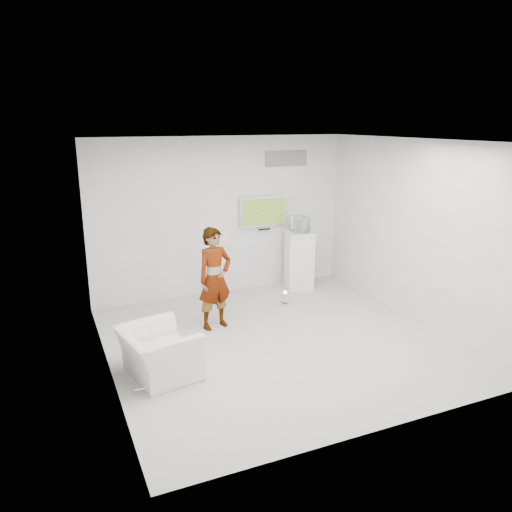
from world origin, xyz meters
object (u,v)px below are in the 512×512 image
tv (263,211)px  armchair (159,353)px  pedestal (299,260)px  floor_uplight (285,298)px  person (215,278)px

tv → armchair: (-2.77, -2.78, -1.22)m
armchair → pedestal: 4.20m
tv → floor_uplight: (-0.07, -1.12, -1.42)m
armchair → person: bearing=-55.9°
floor_uplight → person: bearing=-163.9°
person → pedestal: size_ratio=1.45×
person → floor_uplight: person is taller
tv → floor_uplight: bearing=-93.5°
person → pedestal: person is taller
person → pedestal: 2.52m
tv → pedestal: 1.21m
armchair → floor_uplight: bearing=-69.7°
pedestal → person: bearing=-151.0°
person → armchair: person is taller
armchair → floor_uplight: size_ratio=3.84×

